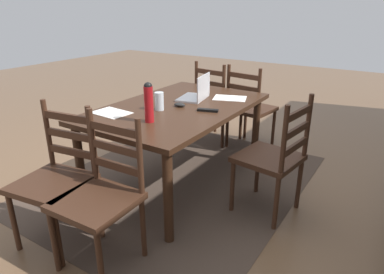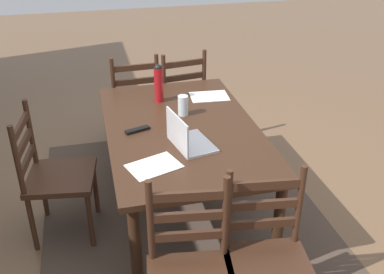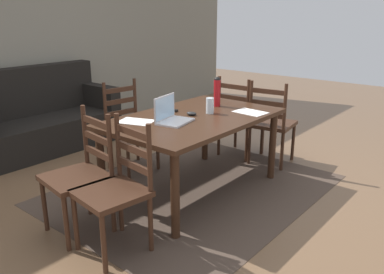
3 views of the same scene
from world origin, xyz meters
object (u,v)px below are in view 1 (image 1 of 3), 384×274
Objects in this scene: chair_right_far at (101,197)px; chair_far_head at (273,158)px; computer_mouse at (180,105)px; laptop at (197,93)px; chair_left_far at (250,109)px; tv_remote at (208,110)px; water_bottle at (149,102)px; dining_table at (178,115)px; chair_left_near at (217,103)px; drinking_glass at (159,101)px; chair_right_near at (57,179)px.

chair_right_far is 1.30m from chair_far_head.
laptop is at bearing 170.43° from computer_mouse.
tv_remote is at bearing 5.38° from chair_left_far.
laptop reaches higher than computer_mouse.
water_bottle reaches higher than chair_right_far.
computer_mouse is (0.29, 0.00, -0.04)m from laptop.
dining_table is 1.14m from chair_left_near.
drinking_glass is at bearing -15.60° from dining_table.
dining_table is at bearing 10.76° from chair_left_near.
chair_right_far is at bearing -23.22° from tv_remote.
laptop reaches higher than chair_left_far.
chair_right_far is 1.00× the size of chair_far_head.
chair_right_near is 2.65× the size of laptop.
chair_left_near and chair_left_far have the same top height.
chair_right_near is 5.59× the size of tv_remote.
chair_left_near is 1.35m from drinking_glass.
laptop is at bearing 16.10° from chair_left_near.
chair_right_near is (1.11, -0.21, -0.19)m from dining_table.
chair_right_near and chair_left_far have the same top height.
chair_right_near is 1.16m from computer_mouse.
dining_table is 1.14m from chair_right_far.
water_bottle reaches higher than chair_left_near.
laptop is 2.42× the size of drinking_glass.
tv_remote is at bearing 116.62° from drinking_glass.
tv_remote is at bearing 44.54° from laptop.
chair_right_near reaches higher than computer_mouse.
chair_far_head is (0.01, 0.88, -0.19)m from dining_table.
chair_far_head is 6.43× the size of drinking_glass.
laptop reaches higher than chair_right_near.
water_bottle is (0.74, 0.04, 0.10)m from laptop.
chair_right_near is 2.25m from chair_left_far.
water_bottle reaches higher than drinking_glass.
drinking_glass is (0.18, -0.94, 0.35)m from chair_far_head.
computer_mouse is (1.13, -0.16, 0.29)m from chair_left_far.
chair_right_far is 1.00× the size of chair_left_near.
water_bottle is (1.57, -0.13, 0.43)m from chair_left_far.
laptop is at bearing -108.06° from chair_far_head.
chair_right_far is (1.11, 0.20, -0.19)m from dining_table.
chair_left_far is 2.65× the size of laptop.
tv_remote is (-0.01, 0.27, -0.01)m from computer_mouse.
chair_far_head is at bearing 31.58° from chair_left_far.
chair_left_far is 1.15m from tv_remote.
water_bottle is at bearing -168.58° from chair_right_far.
chair_left_near is 1.00× the size of chair_left_far.
water_bottle is at bearing -5.36° from computer_mouse.
water_bottle is at bearing 23.96° from drinking_glass.
chair_right_far is 2.65× the size of laptop.
chair_left_far is at bearing 167.37° from tv_remote.
tv_remote reaches higher than dining_table.
drinking_glass is 0.40m from tv_remote.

